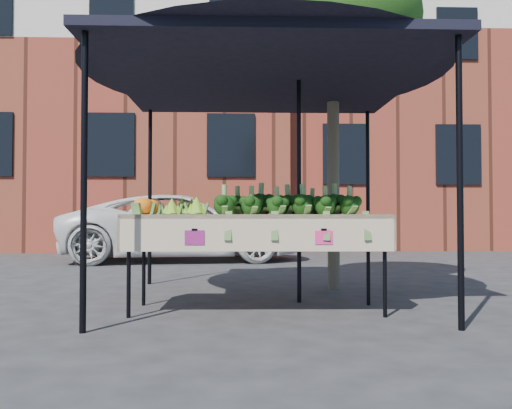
# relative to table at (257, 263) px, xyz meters

# --- Properties ---
(ground) EXTENTS (90.00, 90.00, 0.00)m
(ground) POSITION_rel_table_xyz_m (0.12, 0.15, -0.45)
(ground) COLOR #272729
(table) EXTENTS (2.42, 0.85, 0.90)m
(table) POSITION_rel_table_xyz_m (0.00, 0.00, 0.00)
(table) COLOR beige
(table) RESTS_ON ground
(canopy) EXTENTS (3.16, 3.16, 2.74)m
(canopy) POSITION_rel_table_xyz_m (0.11, 0.56, 0.92)
(canopy) COLOR black
(canopy) RESTS_ON ground
(broccoli_heap) EXTENTS (1.38, 0.58, 0.27)m
(broccoli_heap) POSITION_rel_table_xyz_m (0.27, 0.03, 0.58)
(broccoli_heap) COLOR black
(broccoli_heap) RESTS_ON table
(romanesco_cluster) EXTENTS (0.44, 0.58, 0.21)m
(romanesco_cluster) POSITION_rel_table_xyz_m (-0.67, 0.04, 0.55)
(romanesco_cluster) COLOR #76AA31
(romanesco_cluster) RESTS_ON table
(cauliflower_pair) EXTENTS (0.24, 0.44, 0.19)m
(cauliflower_pair) POSITION_rel_table_xyz_m (-1.04, 0.07, 0.54)
(cauliflower_pair) COLOR orange
(cauliflower_pair) RESTS_ON table
(vehicle) EXTENTS (1.60, 2.38, 4.84)m
(vehicle) POSITION_rel_table_xyz_m (-1.33, 5.86, 1.97)
(vehicle) COLOR white
(vehicle) RESTS_ON ground
(street_tree) EXTENTS (2.16, 2.16, 4.25)m
(street_tree) POSITION_rel_table_xyz_m (0.99, 1.48, 1.68)
(street_tree) COLOR #1E4C14
(street_tree) RESTS_ON ground
(building_left) EXTENTS (12.00, 8.00, 9.00)m
(building_left) POSITION_rel_table_xyz_m (-4.88, 12.15, 4.05)
(building_left) COLOR brown
(building_left) RESTS_ON ground
(building_right) EXTENTS (12.00, 8.00, 8.50)m
(building_right) POSITION_rel_table_xyz_m (7.12, 12.65, 3.80)
(building_right) COLOR brown
(building_right) RESTS_ON ground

